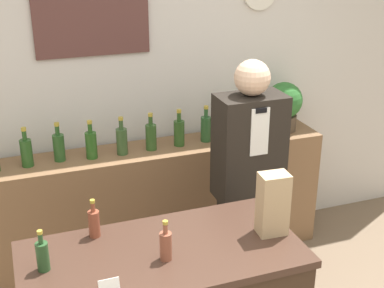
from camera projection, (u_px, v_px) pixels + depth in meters
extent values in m
cube|color=silver|center=(139.00, 78.00, 3.79)|extent=(5.20, 0.06, 2.70)
cube|color=#55312E|center=(92.00, 23.00, 3.49)|extent=(0.76, 0.02, 0.44)
cube|color=brown|center=(163.00, 204.00, 3.94)|extent=(2.40, 0.37, 0.91)
cube|color=#3F291F|center=(162.00, 255.00, 2.54)|extent=(1.34, 0.66, 0.04)
cube|color=black|center=(245.00, 246.00, 3.55)|extent=(0.32, 0.25, 0.76)
cube|color=black|center=(249.00, 147.00, 3.28)|extent=(0.41, 0.25, 0.66)
cube|color=white|center=(260.00, 132.00, 3.11)|extent=(0.12, 0.01, 0.29)
cube|color=black|center=(261.00, 111.00, 3.06)|extent=(0.07, 0.01, 0.03)
sphere|color=#DBB293|center=(252.00, 78.00, 3.11)|extent=(0.22, 0.22, 0.22)
cylinder|color=#4C3D2D|center=(283.00, 122.00, 4.07)|extent=(0.20, 0.20, 0.12)
sphere|color=#2D6B2D|center=(284.00, 100.00, 4.00)|extent=(0.27, 0.27, 0.27)
cube|color=tan|center=(273.00, 204.00, 2.62)|extent=(0.15, 0.11, 0.32)
cube|color=white|center=(109.00, 285.00, 2.25)|extent=(0.09, 0.02, 0.06)
cylinder|color=#274B27|center=(43.00, 257.00, 2.37)|extent=(0.06, 0.06, 0.14)
cylinder|color=#274B27|center=(40.00, 239.00, 2.33)|extent=(0.02, 0.02, 0.05)
cylinder|color=#B29933|center=(40.00, 232.00, 2.32)|extent=(0.02, 0.02, 0.02)
cylinder|color=brown|center=(94.00, 224.00, 2.63)|extent=(0.06, 0.06, 0.14)
cylinder|color=brown|center=(93.00, 207.00, 2.59)|extent=(0.02, 0.02, 0.05)
cylinder|color=#B29933|center=(92.00, 201.00, 2.58)|extent=(0.02, 0.02, 0.02)
cylinder|color=brown|center=(166.00, 246.00, 2.45)|extent=(0.06, 0.06, 0.14)
cylinder|color=brown|center=(165.00, 229.00, 2.41)|extent=(0.02, 0.02, 0.05)
cylinder|color=#B29933|center=(165.00, 222.00, 2.40)|extent=(0.02, 0.02, 0.02)
cylinder|color=#265020|center=(27.00, 153.00, 3.44)|extent=(0.08, 0.08, 0.18)
cylinder|color=#265020|center=(24.00, 135.00, 3.40)|extent=(0.03, 0.03, 0.06)
cylinder|color=#B29933|center=(24.00, 129.00, 3.38)|extent=(0.03, 0.03, 0.02)
cylinder|color=#274F22|center=(59.00, 148.00, 3.52)|extent=(0.08, 0.08, 0.18)
cylinder|color=#274F22|center=(57.00, 130.00, 3.48)|extent=(0.03, 0.03, 0.06)
cylinder|color=#B29933|center=(57.00, 124.00, 3.46)|extent=(0.03, 0.03, 0.02)
cylinder|color=#27561E|center=(91.00, 145.00, 3.56)|extent=(0.08, 0.08, 0.18)
cylinder|color=#27561E|center=(90.00, 128.00, 3.52)|extent=(0.03, 0.03, 0.06)
cylinder|color=#B29933|center=(89.00, 122.00, 3.50)|extent=(0.03, 0.03, 0.02)
cylinder|color=#335029|center=(122.00, 142.00, 3.62)|extent=(0.08, 0.08, 0.18)
cylinder|color=#335029|center=(121.00, 125.00, 3.58)|extent=(0.03, 0.03, 0.06)
cylinder|color=#B29933|center=(121.00, 119.00, 3.56)|extent=(0.03, 0.03, 0.02)
cylinder|color=#2E5222|center=(151.00, 137.00, 3.70)|extent=(0.08, 0.08, 0.18)
cylinder|color=#2E5222|center=(151.00, 121.00, 3.65)|extent=(0.03, 0.03, 0.06)
cylinder|color=#B29933|center=(150.00, 115.00, 3.63)|extent=(0.03, 0.03, 0.02)
cylinder|color=#2C5120|center=(179.00, 133.00, 3.77)|extent=(0.08, 0.08, 0.18)
cylinder|color=#2C5120|center=(179.00, 117.00, 3.72)|extent=(0.03, 0.03, 0.06)
cylinder|color=#B29933|center=(179.00, 111.00, 3.71)|extent=(0.03, 0.03, 0.02)
cylinder|color=#29552A|center=(206.00, 129.00, 3.85)|extent=(0.08, 0.08, 0.18)
cylinder|color=#29552A|center=(206.00, 113.00, 3.80)|extent=(0.03, 0.03, 0.06)
cylinder|color=#B29933|center=(206.00, 107.00, 3.78)|extent=(0.03, 0.03, 0.02)
cylinder|color=#315325|center=(232.00, 126.00, 3.91)|extent=(0.08, 0.08, 0.18)
cylinder|color=#315325|center=(233.00, 110.00, 3.86)|extent=(0.03, 0.03, 0.06)
cylinder|color=#B29933|center=(233.00, 104.00, 3.85)|extent=(0.03, 0.03, 0.02)
cylinder|color=#2A4D24|center=(259.00, 123.00, 3.95)|extent=(0.08, 0.08, 0.18)
cylinder|color=#2A4D24|center=(260.00, 108.00, 3.91)|extent=(0.03, 0.03, 0.06)
cylinder|color=#B29933|center=(260.00, 102.00, 3.89)|extent=(0.03, 0.03, 0.02)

